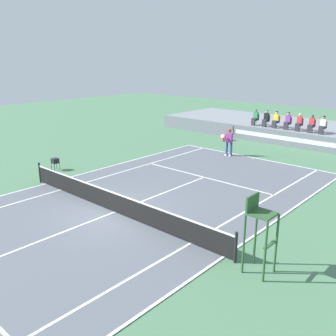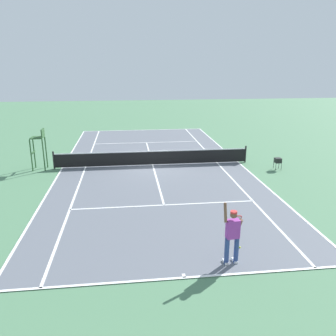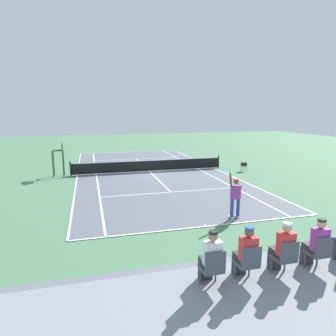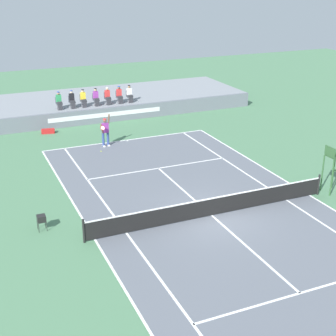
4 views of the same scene
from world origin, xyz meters
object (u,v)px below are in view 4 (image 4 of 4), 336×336
spectator_seated_2 (83,99)px  umpire_chair (333,163)px  spectator_seated_0 (59,101)px  tennis_ball (101,151)px  equipment_bag (48,131)px  spectator_seated_1 (72,100)px  spectator_seated_4 (108,96)px  spectator_seated_3 (96,97)px  spectator_seated_6 (130,94)px  spectator_seated_5 (119,95)px  ball_hopper (41,218)px  tennis_player (105,131)px

spectator_seated_2 → umpire_chair: (8.04, -17.46, -0.14)m
spectator_seated_0 → tennis_ball: 7.31m
spectator_seated_0 → equipment_bag: 2.82m
spectator_seated_1 → umpire_chair: 19.59m
spectator_seated_0 → umpire_chair: (9.82, -17.46, -0.14)m
spectator_seated_4 → spectator_seated_3: bearing=180.0°
spectator_seated_2 → equipment_bag: (-3.08, -1.98, -1.54)m
spectator_seated_6 → umpire_chair: umpire_chair is taller
spectator_seated_0 → tennis_ball: bearing=-82.2°
spectator_seated_4 → spectator_seated_6: bearing=0.0°
spectator_seated_6 → spectator_seated_5: bearing=180.0°
spectator_seated_0 → spectator_seated_3: (2.74, 0.00, 0.00)m
spectator_seated_3 → spectator_seated_4: same height
spectator_seated_5 → umpire_chair: size_ratio=0.52×
spectator_seated_5 → equipment_bag: 6.36m
spectator_seated_3 → umpire_chair: bearing=-67.9°
spectator_seated_1 → umpire_chair: size_ratio=0.52×
spectator_seated_4 → umpire_chair: (6.19, -17.46, -0.14)m
tennis_ball → ball_hopper: 10.08m
spectator_seated_4 → ball_hopper: 17.58m
spectator_seated_6 → tennis_ball: size_ratio=18.60×
equipment_bag → spectator_seated_2: bearing=32.7°
spectator_seated_3 → spectator_seated_2: bearing=180.0°
spectator_seated_0 → tennis_ball: spectator_seated_0 is taller
spectator_seated_0 → spectator_seated_5: size_ratio=1.00×
spectator_seated_4 → tennis_ball: spectator_seated_4 is taller
spectator_seated_1 → spectator_seated_6: 4.42m
spectator_seated_5 → equipment_bag: size_ratio=1.35×
spectator_seated_2 → spectator_seated_0: bearing=180.0°
spectator_seated_5 → tennis_ball: 8.08m
spectator_seated_2 → umpire_chair: size_ratio=0.52×
spectator_seated_2 → spectator_seated_5: size_ratio=1.00×
umpire_chair → equipment_bag: (-11.12, 15.48, -1.40)m
equipment_bag → ball_hopper: ball_hopper is taller
umpire_chair → ball_hopper: (-14.02, 1.76, -0.98)m
spectator_seated_2 → umpire_chair: bearing=-65.3°
spectator_seated_3 → tennis_player: 6.33m
spectator_seated_1 → equipment_bag: spectator_seated_1 is taller
spectator_seated_1 → spectator_seated_5: 3.60m
tennis_ball → spectator_seated_0: bearing=97.8°
spectator_seated_0 → umpire_chair: bearing=-60.6°
umpire_chair → tennis_ball: bearing=130.4°
spectator_seated_4 → equipment_bag: size_ratio=1.35×
spectator_seated_1 → tennis_ball: size_ratio=18.60×
spectator_seated_1 → ball_hopper: bearing=-108.1°
spectator_seated_1 → spectator_seated_4: size_ratio=1.00×
tennis_player → tennis_ball: (-0.58, -0.87, -0.96)m
spectator_seated_5 → spectator_seated_6: size_ratio=1.00×
spectator_seated_1 → spectator_seated_5: (3.60, 0.00, 0.00)m
spectator_seated_6 → equipment_bag: 7.12m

